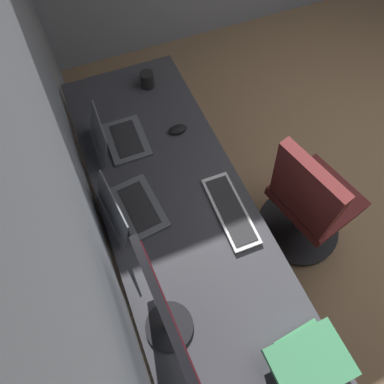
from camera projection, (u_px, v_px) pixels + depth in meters
The scene contains 11 objects.
wall_back at pixel (62, 225), 1.02m from camera, with size 5.26×0.10×2.60m, color #8C939E.
desk at pixel (183, 223), 1.71m from camera, with size 2.26×0.72×0.73m.
drawer_pedestal at pixel (170, 223), 2.07m from camera, with size 0.40×0.51×0.69m.
monitor_primary at pixel (166, 316), 1.22m from camera, with size 0.54×0.20×0.39m.
laptop_leftmost at pixel (116, 138), 1.84m from camera, with size 0.30×0.28×0.21m.
laptop_left at pixel (129, 208), 1.64m from camera, with size 0.35×0.28×0.19m.
keyboard_main at pixel (230, 210), 1.67m from camera, with size 0.42×0.15×0.02m.
mouse_main at pixel (178, 129), 1.91m from camera, with size 0.06×0.10×0.03m, color black.
book_stack_near at pixel (310, 361), 1.30m from camera, with size 0.25×0.30×0.10m.
coffee_mug at pixel (147, 79), 2.07m from camera, with size 0.12×0.08×0.10m.
office_chair at pixel (307, 205), 2.00m from camera, with size 0.56×0.59×0.97m.
Camera 1 is at (-0.54, 2.03, 2.24)m, focal length 31.93 mm.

